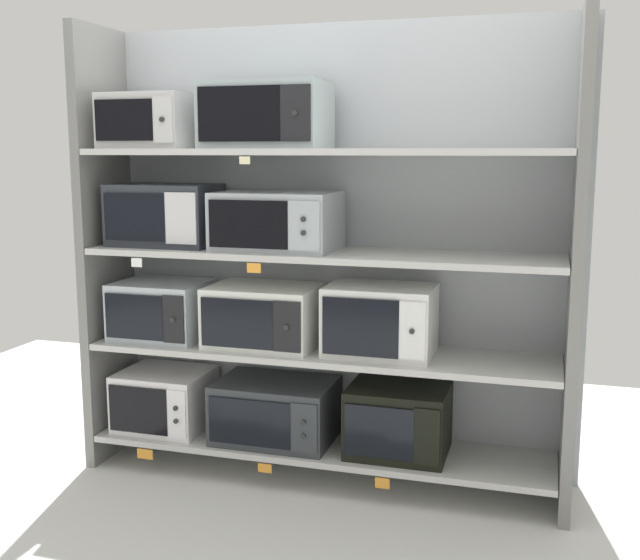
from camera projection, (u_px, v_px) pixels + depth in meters
back_panel at (334, 250)px, 3.89m from camera, size 2.44×0.04×2.20m
upright_left at (106, 248)px, 3.98m from camera, size 0.05×0.47×2.20m
upright_right at (576, 267)px, 3.33m from camera, size 0.05×0.47×2.20m
shelf_0 at (320, 446)px, 3.81m from camera, size 2.24×0.47×0.03m
microwave_0 at (165, 399)px, 4.01m from camera, size 0.45×0.41×0.30m
microwave_1 at (276, 410)px, 3.84m from camera, size 0.58×0.42×0.30m
microwave_2 at (398, 420)px, 3.66m from camera, size 0.46×0.39×0.33m
price_tag_0 at (145, 454)px, 3.82m from camera, size 0.09×0.00×0.05m
price_tag_1 at (265, 468)px, 3.65m from camera, size 0.07×0.00×0.04m
price_tag_2 at (382, 483)px, 3.49m from camera, size 0.07×0.00×0.05m
shelf_1 at (320, 352)px, 3.73m from camera, size 2.24×0.47×0.03m
microwave_3 at (162, 310)px, 3.93m from camera, size 0.45×0.40×0.29m
microwave_4 at (264, 316)px, 3.78m from camera, size 0.52×0.41×0.30m
microwave_5 at (380, 320)px, 3.61m from camera, size 0.50×0.36×0.33m
shelf_2 at (320, 254)px, 3.65m from camera, size 2.24×0.47×0.03m
microwave_6 at (165, 215)px, 3.84m from camera, size 0.52×0.34×0.31m
microwave_7 at (277, 221)px, 3.68m from camera, size 0.56×0.42×0.28m
price_tag_3 at (137, 263)px, 3.67m from camera, size 0.06×0.00×0.04m
price_tag_4 at (254, 268)px, 3.50m from camera, size 0.07×0.00×0.04m
shelf_3 at (320, 152)px, 3.57m from camera, size 2.24×0.47×0.03m
microwave_8 at (154, 122)px, 3.78m from camera, size 0.43×0.42×0.26m
microwave_9 at (266, 115)px, 3.61m from camera, size 0.57×0.38×0.31m
price_tag_5 at (245, 160)px, 3.43m from camera, size 0.05×0.00×0.03m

